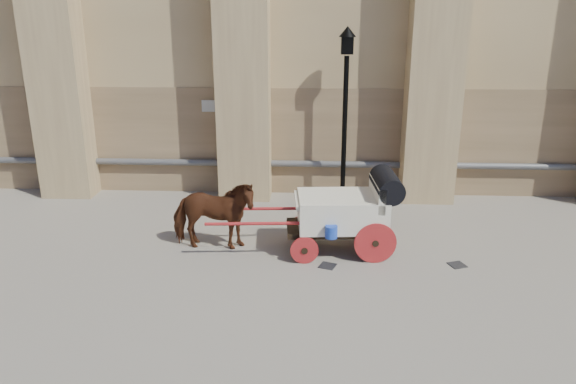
{
  "coord_description": "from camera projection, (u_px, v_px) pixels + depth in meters",
  "views": [
    {
      "loc": [
        0.87,
        -11.32,
        5.19
      ],
      "look_at": [
        0.35,
        0.03,
        1.36
      ],
      "focal_mm": 35.0,
      "sensor_mm": 36.0,
      "label": 1
    }
  ],
  "objects": [
    {
      "name": "street_lamp",
      "position": [
        345.0,
        112.0,
        14.69
      ],
      "size": [
        0.44,
        0.44,
        4.65
      ],
      "color": "black",
      "rests_on": "ground"
    },
    {
      "name": "carriage",
      "position": [
        348.0,
        209.0,
        12.09
      ],
      "size": [
        4.19,
        1.56,
        1.81
      ],
      "rotation": [
        0.0,
        0.0,
        0.07
      ],
      "color": "black",
      "rests_on": "ground"
    },
    {
      "name": "drain_grate_near",
      "position": [
        328.0,
        266.0,
        11.66
      ],
      "size": [
        0.41,
        0.41,
        0.01
      ],
      "primitive_type": "cube",
      "rotation": [
        0.0,
        0.0,
        -0.37
      ],
      "color": "black",
      "rests_on": "ground"
    },
    {
      "name": "drain_grate_far",
      "position": [
        457.0,
        265.0,
        11.7
      ],
      "size": [
        0.41,
        0.41,
        0.01
      ],
      "primitive_type": "cube",
      "rotation": [
        0.0,
        0.0,
        0.35
      ],
      "color": "black",
      "rests_on": "ground"
    },
    {
      "name": "horse",
      "position": [
        213.0,
        215.0,
        12.24
      ],
      "size": [
        1.92,
        0.92,
        1.6
      ],
      "primitive_type": "imported",
      "rotation": [
        0.0,
        0.0,
        1.54
      ],
      "color": "#552715",
      "rests_on": "ground"
    },
    {
      "name": "ground",
      "position": [
        272.0,
        250.0,
        12.42
      ],
      "size": [
        90.0,
        90.0,
        0.0
      ],
      "primitive_type": "plane",
      "color": "slate",
      "rests_on": "ground"
    }
  ]
}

